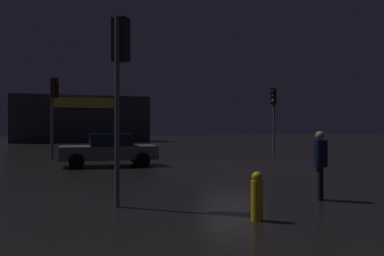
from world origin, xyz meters
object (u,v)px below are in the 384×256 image
at_px(pedestrian, 320,160).
at_px(fire_hydrant, 257,196).
at_px(store_building, 80,119).
at_px(traffic_signal_cross_right, 274,106).
at_px(traffic_signal_opposite, 120,61).
at_px(car_near, 109,150).
at_px(traffic_signal_main, 54,101).

bearing_deg(pedestrian, fire_hydrant, -150.55).
height_order(store_building, fire_hydrant, store_building).
xyz_separation_m(traffic_signal_cross_right, fire_hydrant, (-9.88, -15.69, -2.51)).
bearing_deg(traffic_signal_opposite, traffic_signal_cross_right, 48.55).
xyz_separation_m(traffic_signal_cross_right, car_near, (-10.82, -4.62, -2.24)).
distance_m(traffic_signal_cross_right, car_near, 11.98).
distance_m(traffic_signal_cross_right, pedestrian, 16.35).
height_order(traffic_signal_cross_right, pedestrian, traffic_signal_cross_right).
distance_m(store_building, car_near, 30.66).
bearing_deg(traffic_signal_main, fire_hydrant, -79.00).
relative_size(traffic_signal_opposite, car_near, 0.97).
bearing_deg(pedestrian, car_near, 108.65).
relative_size(traffic_signal_main, pedestrian, 2.66).
xyz_separation_m(store_building, pedestrian, (1.92, -40.32, -1.63)).
height_order(store_building, traffic_signal_cross_right, store_building).
xyz_separation_m(traffic_signal_main, car_near, (2.10, -4.58, -2.28)).
bearing_deg(fire_hydrant, pedestrian, 29.45).
distance_m(traffic_signal_main, traffic_signal_cross_right, 12.93).
relative_size(traffic_signal_opposite, pedestrian, 2.53).
xyz_separation_m(store_building, traffic_signal_cross_right, (9.45, -25.95, 0.40)).
height_order(traffic_signal_cross_right, fire_hydrant, traffic_signal_cross_right).
bearing_deg(traffic_signal_main, car_near, -65.32).
bearing_deg(store_building, car_near, -92.57).
bearing_deg(pedestrian, traffic_signal_main, 110.63).
bearing_deg(store_building, traffic_signal_cross_right, -69.99).
bearing_deg(pedestrian, traffic_signal_opposite, 168.74).
bearing_deg(fire_hydrant, traffic_signal_main, 101.00).
xyz_separation_m(store_building, fire_hydrant, (-0.44, -41.64, -2.10)).
distance_m(pedestrian, fire_hydrant, 2.74).
relative_size(store_building, pedestrian, 9.28).
bearing_deg(car_near, store_building, 87.43).
bearing_deg(traffic_signal_cross_right, car_near, -156.87).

